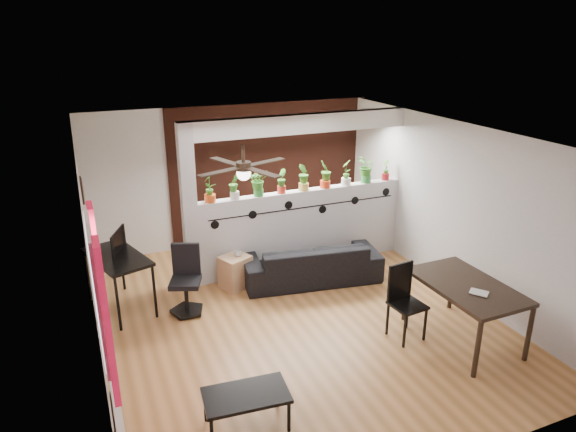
{
  "coord_description": "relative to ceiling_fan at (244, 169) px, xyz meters",
  "views": [
    {
      "loc": [
        -2.57,
        -5.87,
        3.86
      ],
      "look_at": [
        0.14,
        0.6,
        1.29
      ],
      "focal_mm": 32.0,
      "sensor_mm": 36.0,
      "label": 1
    }
  ],
  "objects": [
    {
      "name": "vine_decal",
      "position": [
        1.6,
        1.7,
        -1.23
      ],
      "size": [
        3.31,
        0.01,
        0.3
      ],
      "color": "black",
      "rests_on": "partition_wall"
    },
    {
      "name": "potted_plant_4",
      "position": [
        1.6,
        1.8,
        -0.72
      ],
      "size": [
        0.25,
        0.28,
        0.46
      ],
      "color": "gold",
      "rests_on": "partition_wall"
    },
    {
      "name": "book",
      "position": [
        2.49,
        -1.38,
        -1.5
      ],
      "size": [
        0.26,
        0.27,
        0.02
      ],
      "primitive_type": "imported",
      "rotation": [
        0.0,
        0.0,
        0.65
      ],
      "color": "gray",
      "rests_on": "dining_table"
    },
    {
      "name": "ceiling_header",
      "position": [
        1.6,
        1.8,
        0.14
      ],
      "size": [
        3.6,
        0.18,
        0.3
      ],
      "primitive_type": "cube",
      "color": "silver",
      "rests_on": "room_shell"
    },
    {
      "name": "dining_table",
      "position": [
        2.59,
        -1.08,
        -1.6
      ],
      "size": [
        0.91,
        1.48,
        0.8
      ],
      "color": "black",
      "rests_on": "ground"
    },
    {
      "name": "potted_plant_1",
      "position": [
        0.42,
        1.8,
        -0.75
      ],
      "size": [
        0.21,
        0.17,
        0.41
      ],
      "color": "silver",
      "rests_on": "partition_wall"
    },
    {
      "name": "potted_plant_7",
      "position": [
        2.79,
        1.8,
        -0.72
      ],
      "size": [
        0.23,
        0.27,
        0.46
      ],
      "color": "#328A3B",
      "rests_on": "partition_wall"
    },
    {
      "name": "potted_plant_5",
      "position": [
        2.0,
        1.8,
        -0.72
      ],
      "size": [
        0.32,
        0.3,
        0.47
      ],
      "color": "red",
      "rests_on": "partition_wall"
    },
    {
      "name": "ceiling_fan",
      "position": [
        0.0,
        0.0,
        0.0
      ],
      "size": [
        1.19,
        1.19,
        0.43
      ],
      "color": "black",
      "rests_on": "room_shell"
    },
    {
      "name": "window_assembly",
      "position": [
        -1.76,
        -0.9,
        -0.81
      ],
      "size": [
        0.09,
        1.3,
        1.55
      ],
      "color": "white",
      "rests_on": "room_shell"
    },
    {
      "name": "office_chair",
      "position": [
        -0.58,
        1.02,
        -1.88
      ],
      "size": [
        0.54,
        0.54,
        0.99
      ],
      "color": "black",
      "rests_on": "ground"
    },
    {
      "name": "framed_art",
      "position": [
        -1.78,
        1.2,
        -0.46
      ],
      "size": [
        0.03,
        0.34,
        0.44
      ],
      "color": "#8C7259",
      "rests_on": "room_shell"
    },
    {
      "name": "baseboard_heater",
      "position": [
        -1.74,
        -0.9,
        -2.22
      ],
      "size": [
        0.08,
        1.0,
        0.18
      ],
      "primitive_type": "cube",
      "color": "beige",
      "rests_on": "ground"
    },
    {
      "name": "cube_shelf",
      "position": [
        0.28,
        1.46,
        -2.05
      ],
      "size": [
        0.54,
        0.52,
        0.52
      ],
      "primitive_type": "cube",
      "rotation": [
        0.0,
        0.0,
        0.41
      ],
      "color": "tan",
      "rests_on": "ground"
    },
    {
      "name": "monitor",
      "position": [
        -1.45,
        1.61,
        -1.38
      ],
      "size": [
        0.31,
        0.17,
        0.18
      ],
      "primitive_type": "imported",
      "rotation": [
        0.0,
        0.0,
        1.17
      ],
      "color": "black",
      "rests_on": "computer_desk"
    },
    {
      "name": "potted_plant_8",
      "position": [
        3.18,
        1.8,
        -0.76
      ],
      "size": [
        0.19,
        0.22,
        0.38
      ],
      "color": "#B01C21",
      "rests_on": "partition_wall"
    },
    {
      "name": "folding_chair",
      "position": [
        1.92,
        -0.68,
        -1.72
      ],
      "size": [
        0.45,
        0.45,
        1.01
      ],
      "color": "black",
      "rests_on": "ground"
    },
    {
      "name": "potted_plant_2",
      "position": [
        0.81,
        1.8,
        -0.73
      ],
      "size": [
        0.23,
        0.18,
        0.44
      ],
      "color": "#2F8332",
      "rests_on": "partition_wall"
    },
    {
      "name": "potted_plant_3",
      "position": [
        1.21,
        1.8,
        -0.75
      ],
      "size": [
        0.22,
        0.24,
        0.4
      ],
      "color": "red",
      "rests_on": "partition_wall"
    },
    {
      "name": "potted_plant_0",
      "position": [
        0.02,
        1.8,
        -0.72
      ],
      "size": [
        0.31,
        0.31,
        0.47
      ],
      "color": "#D24C18",
      "rests_on": "partition_wall"
    },
    {
      "name": "cup",
      "position": [
        0.33,
        1.46,
        -1.74
      ],
      "size": [
        0.12,
        0.12,
        0.09
      ],
      "primitive_type": "imported",
      "rotation": [
        0.0,
        0.0,
        -0.0
      ],
      "color": "gray",
      "rests_on": "cube_shelf"
    },
    {
      "name": "partition_wall",
      "position": [
        1.6,
        1.8,
        -1.64
      ],
      "size": [
        3.6,
        0.18,
        1.35
      ],
      "primitive_type": "cube",
      "color": "#BCBCC1",
      "rests_on": "ground"
    },
    {
      "name": "potted_plant_6",
      "position": [
        2.39,
        1.8,
        -0.73
      ],
      "size": [
        0.28,
        0.29,
        0.44
      ],
      "color": "white",
      "rests_on": "partition_wall"
    },
    {
      "name": "corkboard",
      "position": [
        -1.78,
        1.25,
        -0.96
      ],
      "size": [
        0.03,
        0.6,
        0.45
      ],
      "primitive_type": "cube",
      "color": "#A4754F",
      "rests_on": "room_shell"
    },
    {
      "name": "coffee_table",
      "position": [
        -0.52,
        -1.5,
        -1.96
      ],
      "size": [
        0.9,
        0.56,
        0.4
      ],
      "color": "black",
      "rests_on": "ground"
    },
    {
      "name": "pier_column",
      "position": [
        -0.31,
        1.8,
        -1.01
      ],
      "size": [
        0.22,
        0.2,
        2.6
      ],
      "primitive_type": "cube",
      "color": "#BCBCC1",
      "rests_on": "ground"
    },
    {
      "name": "room_shell",
      "position": [
        0.8,
        0.3,
        -1.01
      ],
      "size": [
        6.3,
        7.1,
        2.9
      ],
      "color": "#996232",
      "rests_on": "ground"
    },
    {
      "name": "sofa",
      "position": [
        1.48,
        1.22,
        -2.01
      ],
      "size": [
        2.2,
        1.14,
        0.61
      ],
      "primitive_type": "imported",
      "rotation": [
        0.0,
        0.0,
        2.99
      ],
      "color": "black",
      "rests_on": "ground"
    },
    {
      "name": "computer_desk",
      "position": [
        -1.45,
        1.46,
        -1.55
      ],
      "size": [
        0.94,
        1.3,
        0.85
      ],
      "color": "black",
      "rests_on": "ground"
    },
    {
      "name": "brick_panel",
      "position": [
        1.6,
        3.27,
        -1.01
      ],
      "size": [
        3.9,
        0.05,
        2.6
      ],
      "primitive_type": "cube",
      "color": "#97402C",
      "rests_on": "ground"
    }
  ]
}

